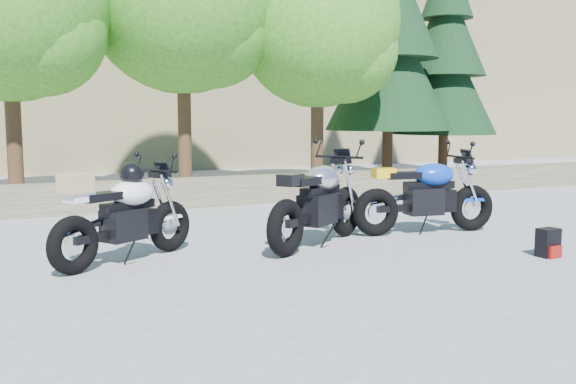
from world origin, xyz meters
The scene contains 10 objects.
ground centered at (0.00, 0.00, 0.00)m, with size 90.00×90.00×0.00m, color gray.
stone_wall centered at (0.00, 5.50, 0.25)m, with size 22.00×0.55×0.50m, color brown.
tree_decid_left centered at (-2.39, 7.14, 3.63)m, with size 3.67×3.67×5.62m.
tree_decid_right centered at (3.71, 6.94, 3.50)m, with size 3.54×3.54×5.41m.
conifer_near centered at (6.20, 8.20, 3.68)m, with size 3.17×3.17×7.06m.
conifer_far centered at (8.40, 8.80, 3.27)m, with size 2.82×2.82×6.27m.
silver_bike centered at (0.82, 1.46, 0.53)m, with size 1.90×1.34×1.09m.
white_bike centered at (-1.55, 1.50, 0.54)m, with size 1.77×1.15×1.10m.
blue_bike centered at (2.55, 1.60, 0.52)m, with size 2.11×0.67×1.06m.
backpack centered at (2.92, -0.21, 0.16)m, with size 0.26×0.22×0.33m.
Camera 1 is at (-2.76, -5.56, 1.60)m, focal length 40.00 mm.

